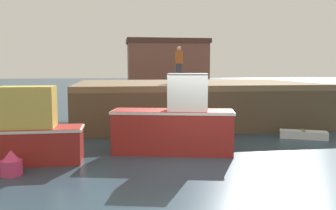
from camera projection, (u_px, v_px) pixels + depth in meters
The scene contains 8 objects.
ground at pixel (199, 163), 10.48m from camera, with size 120.00×160.00×0.10m.
pier at pixel (195, 90), 17.13m from camera, with size 11.20×7.16×2.01m.
fishing_boat_near_left at pixel (12, 135), 10.11m from camera, with size 4.21×1.19×2.21m.
fishing_boat_near_right at pixel (175, 124), 11.39m from camera, with size 4.02×2.01×2.55m.
rowboat at pixel (303, 135), 13.76m from camera, with size 1.83×1.26×0.34m.
dockworker at pixel (179, 65), 16.85m from camera, with size 0.34×0.34×1.71m.
warehouse at pixel (167, 65), 40.05m from camera, with size 9.06×4.72×5.85m.
mooring_buoy_foreground at pixel (11, 164), 9.06m from camera, with size 0.54×0.54×0.66m.
Camera 1 is at (-2.41, -9.99, 2.75)m, focal length 38.07 mm.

